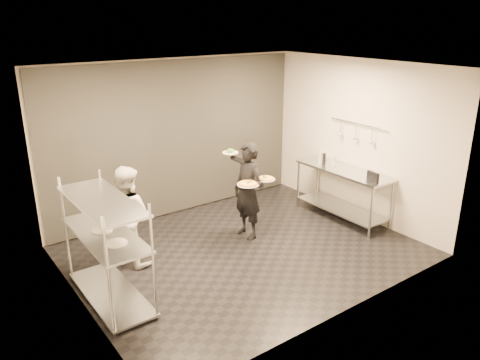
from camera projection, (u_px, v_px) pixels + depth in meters
room_shell at (202, 148)px, 7.72m from camera, size 5.00×4.00×2.80m
pass_rack at (106, 244)px, 5.84m from camera, size 0.60×1.60×1.50m
prep_counter at (343, 185)px, 8.30m from camera, size 0.60×1.80×0.92m
utensil_rail at (356, 132)px, 8.13m from camera, size 0.07×1.20×0.31m
waiter at (248, 191)px, 7.53m from camera, size 0.41×0.60×1.59m
chef at (128, 215)px, 6.73m from camera, size 0.80×0.89×1.49m
pizza_plate_near at (248, 184)px, 7.19m from camera, size 0.34×0.34×0.05m
pizza_plate_far at (266, 179)px, 7.41m from camera, size 0.29×0.29×0.05m
salad_plate at (230, 151)px, 7.54m from camera, size 0.26×0.26×0.07m
pos_monitor at (373, 177)px, 7.55m from camera, size 0.07×0.24×0.17m
bottle_green at (320, 157)px, 8.48m from camera, size 0.07×0.07×0.23m
bottle_clear at (334, 160)px, 8.39m from camera, size 0.05×0.05×0.18m
bottle_dark at (324, 159)px, 8.43m from camera, size 0.06×0.06×0.21m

